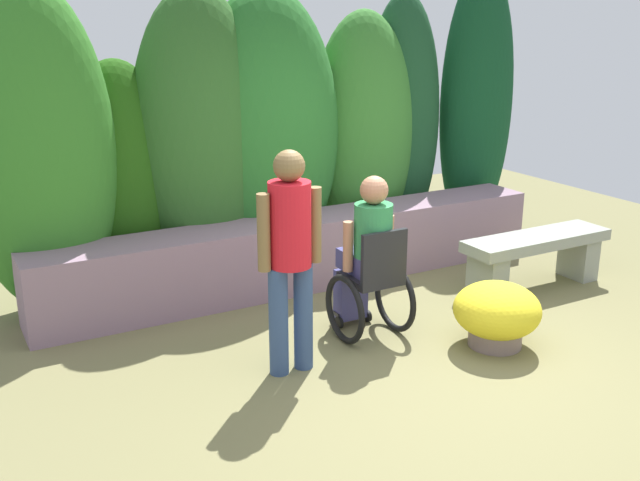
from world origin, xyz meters
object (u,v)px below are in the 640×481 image
object	(u,v)px
person_in_wheelchair	(369,262)
flower_pot_purple_near	(497,314)
stone_bench	(536,253)
person_standing_companion	(290,248)

from	to	relation	value
person_in_wheelchair	flower_pot_purple_near	distance (m)	1.08
stone_bench	flower_pot_purple_near	bearing A→B (deg)	-149.33
stone_bench	person_in_wheelchair	distance (m)	1.99
stone_bench	person_standing_companion	bearing A→B (deg)	-174.95
person_standing_companion	flower_pot_purple_near	size ratio (longest dim) A/B	2.40
person_standing_companion	flower_pot_purple_near	distance (m)	1.78
person_standing_companion	flower_pot_purple_near	bearing A→B (deg)	2.67
person_in_wheelchair	person_standing_companion	bearing A→B (deg)	-151.93
stone_bench	person_in_wheelchair	world-z (taller)	person_in_wheelchair
person_in_wheelchair	flower_pot_purple_near	xyz separation A→B (m)	(0.77, -0.66, -0.35)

